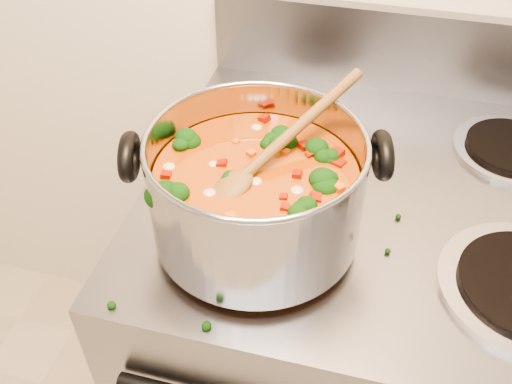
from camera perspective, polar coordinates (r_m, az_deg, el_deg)
electric_range at (r=1.28m, az=10.42°, el=-15.12°), size 0.79×0.71×1.08m
stockpot at (r=0.78m, az=-0.02°, el=0.06°), size 0.36×0.29×0.17m
wooden_spoon at (r=0.75m, az=0.98°, el=3.60°), size 0.18×0.25×0.10m
cooktop_crumbs at (r=0.86m, az=2.14°, el=-3.05°), size 0.38×0.41×0.01m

